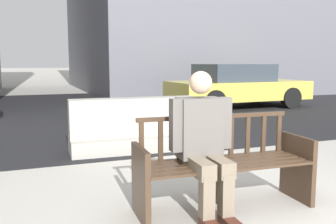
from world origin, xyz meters
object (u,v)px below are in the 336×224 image
object	(u,v)px
jersey_barrier_centre	(134,129)
street_bench	(224,168)
seated_person	(203,140)
car_taxi_near	(236,86)

from	to	relation	value
jersey_barrier_centre	street_bench	bearing A→B (deg)	-86.84
seated_person	jersey_barrier_centre	bearing A→B (deg)	87.95
seated_person	jersey_barrier_centre	xyz separation A→B (m)	(0.09, 2.65, -0.35)
seated_person	car_taxi_near	world-z (taller)	car_taxi_near
street_bench	car_taxi_near	size ratio (longest dim) A/B	0.40
seated_person	jersey_barrier_centre	size ratio (longest dim) A/B	0.65
car_taxi_near	seated_person	bearing A→B (deg)	-123.34
jersey_barrier_centre	seated_person	bearing A→B (deg)	-92.05
street_bench	car_taxi_near	distance (m)	8.35
jersey_barrier_centre	car_taxi_near	size ratio (longest dim) A/B	0.47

